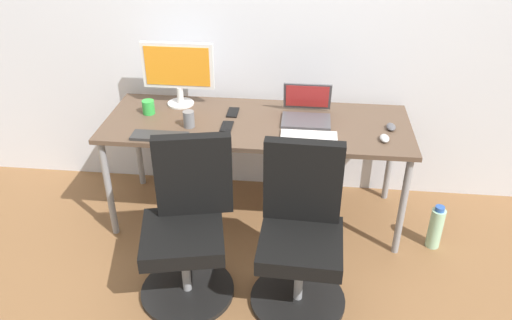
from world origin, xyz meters
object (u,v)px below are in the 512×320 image
(water_bottle_on_floor, at_px, (436,227))
(open_laptop, at_px, (307,111))
(office_chair_left, at_px, (188,229))
(desktop_monitor, at_px, (178,70))
(office_chair_right, at_px, (301,236))
(coffee_mug, at_px, (148,107))

(water_bottle_on_floor, relative_size, open_laptop, 1.00)
(office_chair_left, bearing_deg, desktop_monitor, 104.20)
(office_chair_right, distance_m, coffee_mug, 1.35)
(desktop_monitor, relative_size, open_laptop, 1.55)
(office_chair_left, bearing_deg, office_chair_right, 0.13)
(water_bottle_on_floor, bearing_deg, office_chair_left, -160.63)
(office_chair_left, bearing_deg, open_laptop, 53.22)
(office_chair_right, relative_size, desktop_monitor, 1.96)
(office_chair_right, relative_size, water_bottle_on_floor, 3.03)
(desktop_monitor, bearing_deg, office_chair_right, -47.83)
(open_laptop, bearing_deg, water_bottle_on_floor, -19.53)
(open_laptop, bearing_deg, office_chair_left, -126.78)
(office_chair_left, xyz_separation_m, office_chair_right, (0.62, 0.00, 0.00))
(office_chair_right, relative_size, open_laptop, 3.03)
(office_chair_right, height_order, water_bottle_on_floor, office_chair_right)
(water_bottle_on_floor, relative_size, desktop_monitor, 0.65)
(desktop_monitor, bearing_deg, office_chair_left, -75.80)
(open_laptop, distance_m, coffee_mug, 1.04)
(water_bottle_on_floor, height_order, open_laptop, open_laptop)
(water_bottle_on_floor, xyz_separation_m, coffee_mug, (-1.90, 0.27, 0.63))
(office_chair_left, height_order, coffee_mug, office_chair_left)
(office_chair_left, relative_size, desktop_monitor, 1.96)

